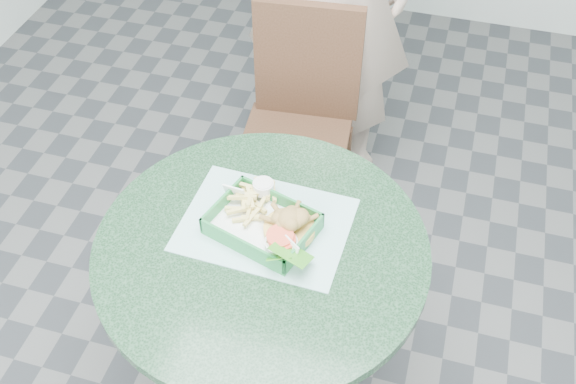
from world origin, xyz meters
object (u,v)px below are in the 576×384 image
(cafe_table, at_px, (263,288))
(sauce_ramekin, at_px, (251,193))
(dining_chair, at_px, (300,114))
(crab_sandwich, at_px, (290,222))
(food_basket, at_px, (263,232))

(cafe_table, height_order, sauce_ramekin, sauce_ramekin)
(dining_chair, relative_size, crab_sandwich, 6.96)
(cafe_table, relative_size, dining_chair, 0.93)
(food_basket, bearing_deg, dining_chair, 97.64)
(cafe_table, xyz_separation_m, crab_sandwich, (0.06, 0.07, 0.22))
(dining_chair, distance_m, crab_sandwich, 0.80)
(crab_sandwich, bearing_deg, food_basket, -159.97)
(food_basket, relative_size, sauce_ramekin, 4.57)
(cafe_table, relative_size, sauce_ramekin, 15.24)
(sauce_ramekin, bearing_deg, crab_sandwich, -29.11)
(dining_chair, distance_m, sauce_ramekin, 0.72)
(crab_sandwich, distance_m, sauce_ramekin, 0.15)
(food_basket, bearing_deg, cafe_table, -76.47)
(food_basket, distance_m, sauce_ramekin, 0.12)
(cafe_table, height_order, food_basket, food_basket)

